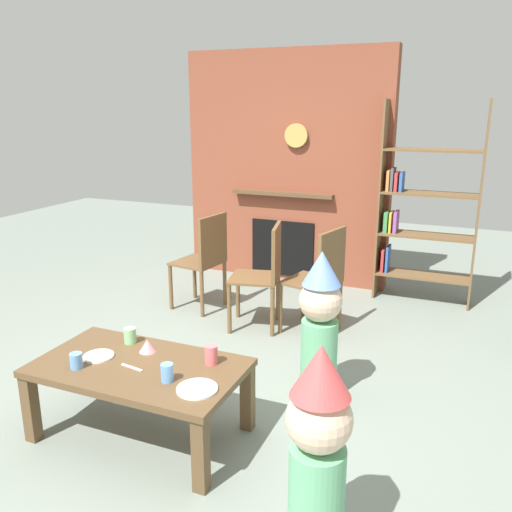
{
  "coord_description": "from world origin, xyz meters",
  "views": [
    {
      "loc": [
        1.47,
        -2.76,
        1.83
      ],
      "look_at": [
        0.15,
        0.4,
        0.87
      ],
      "focal_mm": 37.31,
      "sensor_mm": 36.0,
      "label": 1
    }
  ],
  "objects_px": {
    "paper_plate_rear": "(197,389)",
    "dining_chair_left": "(205,256)",
    "coffee_table": "(139,375)",
    "child_in_pink": "(320,322)",
    "dining_chair_right": "(321,275)",
    "bookshelf": "(421,210)",
    "dining_chair_middle": "(265,270)",
    "paper_cup_near_right": "(76,361)",
    "child_with_cone_hat": "(318,450)",
    "paper_plate_front": "(99,356)",
    "birthday_cake_slice": "(147,346)",
    "paper_cup_center": "(167,373)",
    "paper_cup_far_left": "(211,355)"
  },
  "relations": [
    {
      "from": "dining_chair_middle",
      "to": "bookshelf",
      "type": "bearing_deg",
      "value": -145.54
    },
    {
      "from": "paper_cup_far_left",
      "to": "birthday_cake_slice",
      "type": "bearing_deg",
      "value": -178.88
    },
    {
      "from": "bookshelf",
      "to": "child_with_cone_hat",
      "type": "relative_size",
      "value": 1.96
    },
    {
      "from": "paper_cup_far_left",
      "to": "dining_chair_middle",
      "type": "height_order",
      "value": "dining_chair_middle"
    },
    {
      "from": "paper_plate_front",
      "to": "dining_chair_middle",
      "type": "bearing_deg",
      "value": 78.75
    },
    {
      "from": "coffee_table",
      "to": "dining_chair_right",
      "type": "distance_m",
      "value": 1.85
    },
    {
      "from": "coffee_table",
      "to": "dining_chair_left",
      "type": "relative_size",
      "value": 1.3
    },
    {
      "from": "bookshelf",
      "to": "coffee_table",
      "type": "bearing_deg",
      "value": -111.94
    },
    {
      "from": "birthday_cake_slice",
      "to": "paper_plate_rear",
      "type": "bearing_deg",
      "value": -29.9
    },
    {
      "from": "paper_cup_near_right",
      "to": "paper_plate_front",
      "type": "distance_m",
      "value": 0.16
    },
    {
      "from": "dining_chair_left",
      "to": "dining_chair_middle",
      "type": "relative_size",
      "value": 1.0
    },
    {
      "from": "coffee_table",
      "to": "paper_cup_near_right",
      "type": "height_order",
      "value": "paper_cup_near_right"
    },
    {
      "from": "child_with_cone_hat",
      "to": "dining_chair_left",
      "type": "xyz_separation_m",
      "value": [
        -1.76,
        2.36,
        -0.0
      ]
    },
    {
      "from": "paper_cup_center",
      "to": "child_with_cone_hat",
      "type": "distance_m",
      "value": 0.99
    },
    {
      "from": "coffee_table",
      "to": "paper_cup_far_left",
      "type": "distance_m",
      "value": 0.42
    },
    {
      "from": "paper_plate_front",
      "to": "paper_plate_rear",
      "type": "bearing_deg",
      "value": -8.63
    },
    {
      "from": "bookshelf",
      "to": "paper_plate_rear",
      "type": "height_order",
      "value": "bookshelf"
    },
    {
      "from": "paper_cup_center",
      "to": "dining_chair_middle",
      "type": "distance_m",
      "value": 1.82
    },
    {
      "from": "child_with_cone_hat",
      "to": "paper_cup_center",
      "type": "bearing_deg",
      "value": 0.07
    },
    {
      "from": "child_in_pink",
      "to": "child_with_cone_hat",
      "type": "bearing_deg",
      "value": 61.16
    },
    {
      "from": "paper_cup_near_right",
      "to": "child_with_cone_hat",
      "type": "relative_size",
      "value": 0.09
    },
    {
      "from": "paper_cup_near_right",
      "to": "dining_chair_middle",
      "type": "xyz_separation_m",
      "value": [
        0.37,
        1.88,
        0.02
      ]
    },
    {
      "from": "dining_chair_right",
      "to": "coffee_table",
      "type": "bearing_deg",
      "value": 86.71
    },
    {
      "from": "paper_plate_rear",
      "to": "dining_chair_left",
      "type": "height_order",
      "value": "dining_chair_left"
    },
    {
      "from": "bookshelf",
      "to": "dining_chair_left",
      "type": "xyz_separation_m",
      "value": [
        -1.77,
        -1.02,
        -0.38
      ]
    },
    {
      "from": "coffee_table",
      "to": "child_with_cone_hat",
      "type": "height_order",
      "value": "child_with_cone_hat"
    },
    {
      "from": "paper_cup_center",
      "to": "paper_cup_far_left",
      "type": "relative_size",
      "value": 0.9
    },
    {
      "from": "coffee_table",
      "to": "birthday_cake_slice",
      "type": "height_order",
      "value": "birthday_cake_slice"
    },
    {
      "from": "dining_chair_left",
      "to": "bookshelf",
      "type": "bearing_deg",
      "value": -141.47
    },
    {
      "from": "bookshelf",
      "to": "dining_chair_right",
      "type": "relative_size",
      "value": 2.11
    },
    {
      "from": "paper_plate_rear",
      "to": "dining_chair_left",
      "type": "relative_size",
      "value": 0.24
    },
    {
      "from": "paper_cup_near_right",
      "to": "dining_chair_right",
      "type": "height_order",
      "value": "dining_chair_right"
    },
    {
      "from": "paper_cup_center",
      "to": "dining_chair_right",
      "type": "height_order",
      "value": "dining_chair_right"
    },
    {
      "from": "dining_chair_left",
      "to": "dining_chair_right",
      "type": "xyz_separation_m",
      "value": [
        1.14,
        -0.15,
        0.0
      ]
    },
    {
      "from": "paper_plate_front",
      "to": "birthday_cake_slice",
      "type": "relative_size",
      "value": 1.75
    },
    {
      "from": "child_with_cone_hat",
      "to": "child_in_pink",
      "type": "relative_size",
      "value": 0.99
    },
    {
      "from": "coffee_table",
      "to": "paper_cup_far_left",
      "type": "bearing_deg",
      "value": 24.21
    },
    {
      "from": "child_with_cone_hat",
      "to": "paper_cup_near_right",
      "type": "bearing_deg",
      "value": 10.01
    },
    {
      "from": "paper_cup_near_right",
      "to": "dining_chair_left",
      "type": "distance_m",
      "value": 2.09
    },
    {
      "from": "paper_cup_near_right",
      "to": "paper_plate_front",
      "type": "relative_size",
      "value": 0.5
    },
    {
      "from": "coffee_table",
      "to": "paper_plate_rear",
      "type": "bearing_deg",
      "value": -15.14
    },
    {
      "from": "paper_cup_near_right",
      "to": "child_with_cone_hat",
      "type": "distance_m",
      "value": 1.49
    },
    {
      "from": "child_in_pink",
      "to": "dining_chair_right",
      "type": "bearing_deg",
      "value": -118.98
    },
    {
      "from": "bookshelf",
      "to": "dining_chair_middle",
      "type": "xyz_separation_m",
      "value": [
        -1.1,
        -1.21,
        -0.38
      ]
    },
    {
      "from": "paper_cup_far_left",
      "to": "paper_plate_rear",
      "type": "xyz_separation_m",
      "value": [
        0.07,
        -0.29,
        -0.05
      ]
    },
    {
      "from": "paper_cup_near_right",
      "to": "child_with_cone_hat",
      "type": "height_order",
      "value": "child_with_cone_hat"
    },
    {
      "from": "coffee_table",
      "to": "paper_plate_front",
      "type": "relative_size",
      "value": 6.69
    },
    {
      "from": "dining_chair_left",
      "to": "dining_chair_right",
      "type": "height_order",
      "value": "same"
    },
    {
      "from": "paper_plate_rear",
      "to": "dining_chair_left",
      "type": "distance_m",
      "value": 2.27
    },
    {
      "from": "paper_plate_front",
      "to": "paper_cup_near_right",
      "type": "bearing_deg",
      "value": -99.66
    }
  ]
}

